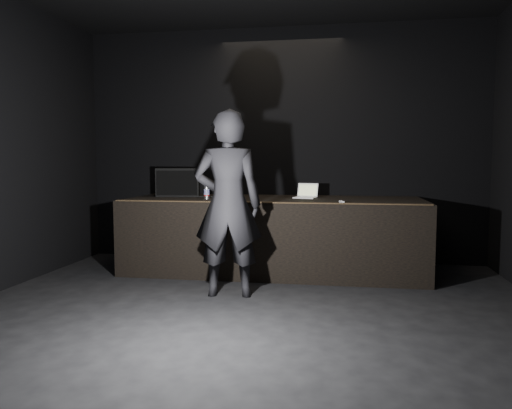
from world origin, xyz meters
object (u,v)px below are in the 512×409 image
at_px(stage_riser, 274,235).
at_px(person, 228,204).
at_px(beer_can, 207,192).
at_px(stage_monitor, 178,182).
at_px(laptop, 306,194).

bearing_deg(stage_riser, person, -104.06).
xyz_separation_m(stage_riser, person, (-0.34, -1.37, 0.53)).
distance_m(beer_can, person, 1.22).
xyz_separation_m(stage_monitor, laptop, (1.88, -0.07, -0.15)).
xyz_separation_m(stage_monitor, person, (1.11, -1.61, -0.17)).
height_order(laptop, person, person).
distance_m(stage_riser, person, 1.51).
bearing_deg(laptop, beer_can, -147.21).
xyz_separation_m(stage_riser, laptop, (0.43, 0.17, 0.55)).
distance_m(stage_riser, beer_can, 1.10).
distance_m(laptop, beer_can, 1.38).
relative_size(stage_riser, stage_monitor, 5.77).
relative_size(stage_monitor, beer_can, 3.83).
height_order(beer_can, person, person).
bearing_deg(laptop, stage_monitor, -168.17).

